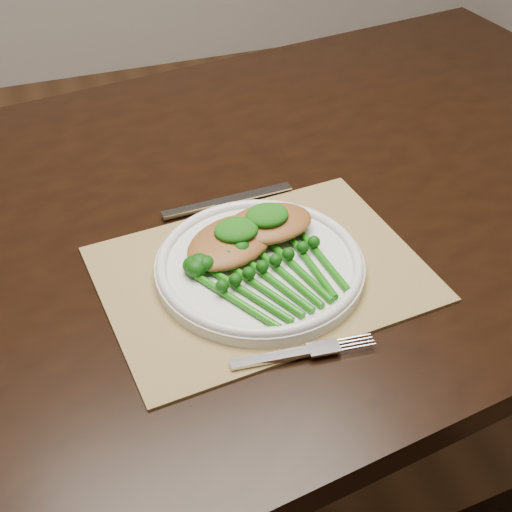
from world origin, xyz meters
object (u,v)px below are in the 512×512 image
object	(u,v)px
placemat	(262,274)
dinner_plate	(260,265)
chicken_fillet_left	(231,242)
dining_table	(236,376)
broccolini_bundle	(280,278)

from	to	relation	value
placemat	dinner_plate	distance (m)	0.01
chicken_fillet_left	dining_table	bearing A→B (deg)	43.42
dining_table	dinner_plate	size ratio (longest dim) A/B	6.44
dinner_plate	chicken_fillet_left	world-z (taller)	chicken_fillet_left
dining_table	dinner_plate	xyz separation A→B (m)	(-0.01, -0.16, 0.39)
dining_table	chicken_fillet_left	size ratio (longest dim) A/B	13.12
dining_table	dinner_plate	world-z (taller)	dinner_plate
broccolini_bundle	dining_table	bearing A→B (deg)	73.26
chicken_fillet_left	broccolini_bundle	bearing A→B (deg)	-92.87
dining_table	broccolini_bundle	xyz separation A→B (m)	(0.00, -0.19, 0.40)
dining_table	chicken_fillet_left	world-z (taller)	chicken_fillet_left
placemat	chicken_fillet_left	size ratio (longest dim) A/B	3.07
broccolini_bundle	chicken_fillet_left	bearing A→B (deg)	99.37
chicken_fillet_left	broccolini_bundle	xyz separation A→B (m)	(0.04, -0.08, -0.01)
dining_table	broccolini_bundle	distance (m)	0.44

